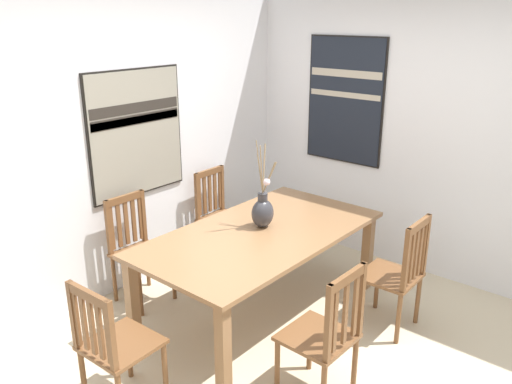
# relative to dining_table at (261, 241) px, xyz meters

# --- Properties ---
(ground_plane) EXTENTS (6.40, 6.40, 0.03)m
(ground_plane) POSITION_rel_dining_table_xyz_m (-0.22, -0.57, -0.66)
(ground_plane) COLOR beige
(wall_back) EXTENTS (6.40, 0.12, 2.70)m
(wall_back) POSITION_rel_dining_table_xyz_m (-0.22, 1.29, 0.70)
(wall_back) COLOR silver
(wall_back) RESTS_ON ground_plane
(wall_side) EXTENTS (0.12, 6.40, 2.70)m
(wall_side) POSITION_rel_dining_table_xyz_m (1.64, -0.57, 0.70)
(wall_side) COLOR silver
(wall_side) RESTS_ON ground_plane
(dining_table) EXTENTS (2.04, 1.10, 0.73)m
(dining_table) POSITION_rel_dining_table_xyz_m (0.00, 0.00, 0.00)
(dining_table) COLOR #8E6642
(dining_table) RESTS_ON ground_plane
(centerpiece_vase) EXTENTS (0.20, 0.22, 0.74)m
(centerpiece_vase) POSITION_rel_dining_table_xyz_m (0.09, 0.05, 0.22)
(centerpiece_vase) COLOR #333338
(centerpiece_vase) RESTS_ON dining_table
(chair_0) EXTENTS (0.43, 0.43, 0.96)m
(chair_0) POSITION_rel_dining_table_xyz_m (-0.53, -0.97, -0.17)
(chair_0) COLOR brown
(chair_0) RESTS_ON ground_plane
(chair_1) EXTENTS (0.42, 0.42, 0.93)m
(chair_1) POSITION_rel_dining_table_xyz_m (-0.50, 0.96, -0.16)
(chair_1) COLOR brown
(chair_1) RESTS_ON ground_plane
(chair_2) EXTENTS (0.43, 0.43, 0.95)m
(chair_2) POSITION_rel_dining_table_xyz_m (0.51, -0.96, -0.16)
(chair_2) COLOR brown
(chair_2) RESTS_ON ground_plane
(chair_3) EXTENTS (0.43, 0.43, 0.92)m
(chair_3) POSITION_rel_dining_table_xyz_m (0.52, 0.97, -0.16)
(chair_3) COLOR brown
(chair_3) RESTS_ON ground_plane
(chair_4) EXTENTS (0.44, 0.44, 0.90)m
(chair_4) POSITION_rel_dining_table_xyz_m (-1.45, -0.03, -0.17)
(chair_4) COLOR brown
(chair_4) RESTS_ON ground_plane
(painting_on_back_wall) EXTENTS (0.98, 0.05, 1.10)m
(painting_on_back_wall) POSITION_rel_dining_table_xyz_m (-0.23, 1.22, 0.75)
(painting_on_back_wall) COLOR black
(painting_on_side_wall) EXTENTS (0.05, 0.84, 1.24)m
(painting_on_side_wall) POSITION_rel_dining_table_xyz_m (1.58, 0.22, 0.92)
(painting_on_side_wall) COLOR black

